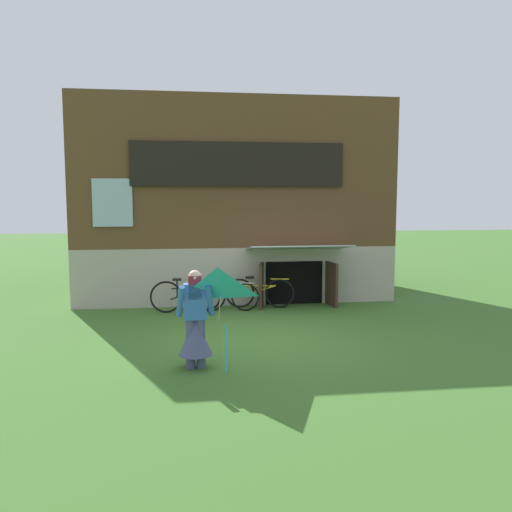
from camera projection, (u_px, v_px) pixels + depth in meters
The scene contains 7 objects.
ground_plane at pixel (255, 338), 9.83m from camera, with size 60.00×60.00×0.00m, color #3D6B28.
log_house at pixel (231, 201), 14.67m from camera, with size 7.87×5.51×5.02m.
person at pixel (195, 327), 8.02m from camera, with size 0.60×0.52×1.51m.
kite at pixel (218, 294), 7.49m from camera, with size 0.91×0.88×1.53m.
bicycle_yellow at pixel (260, 293), 12.45m from camera, with size 1.63×0.31×0.75m.
bicycle_silver at pixel (226, 296), 12.11m from camera, with size 1.53×0.29×0.70m.
bicycle_black at pixel (188, 296), 11.96m from camera, with size 1.72×0.08×0.78m.
Camera 1 is at (-1.26, -9.51, 2.60)m, focal length 37.01 mm.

